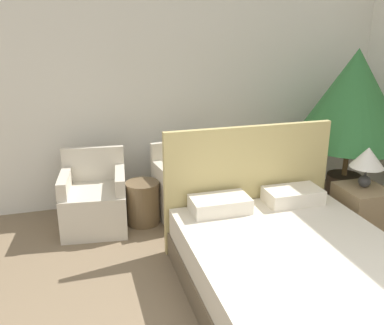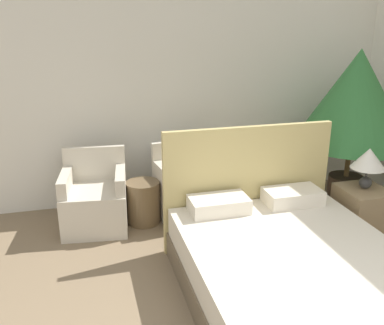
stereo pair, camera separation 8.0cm
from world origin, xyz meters
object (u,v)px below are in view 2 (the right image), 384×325
bed (291,268)px  potted_palm (356,101)px  armchair_near_window_left (95,203)px  armchair_near_window_right (188,193)px  side_table (143,202)px  table_lamp (369,160)px  nightstand (361,215)px

bed → potted_palm: 2.33m
armchair_near_window_left → armchair_near_window_right: same height
armchair_near_window_left → side_table: 0.53m
armchair_near_window_right → table_lamp: (1.57, -0.99, 0.59)m
bed → nightstand: size_ratio=3.65×
side_table → table_lamp: bearing=-25.1°
side_table → armchair_near_window_left: bearing=178.8°
armchair_near_window_right → side_table: size_ratio=1.75×
bed → nightstand: (1.14, 0.69, 0.01)m
nightstand → table_lamp: table_lamp is taller
bed → table_lamp: bearing=31.4°
bed → armchair_near_window_left: bearing=130.8°
bed → side_table: (-0.94, 1.68, -0.04)m
nightstand → side_table: bearing=154.4°
table_lamp → potted_palm: bearing=66.9°
bed → side_table: bed is taller
table_lamp → nightstand: bearing=-124.0°
bed → armchair_near_window_right: (-0.41, 1.69, 0.01)m
armchair_near_window_right → table_lamp: size_ratio=2.02×
armchair_near_window_left → table_lamp: 2.86m
bed → nightstand: bearing=31.1°
table_lamp → side_table: size_ratio=0.87×
potted_palm → table_lamp: potted_palm is taller
table_lamp → side_table: (-2.09, 0.98, -0.63)m
potted_palm → nightstand: size_ratio=3.27×
potted_palm → armchair_near_window_right: bearing=173.4°
bed → table_lamp: (1.15, 0.71, 0.59)m
armchair_near_window_left → potted_palm: 3.12m
potted_palm → nightstand: (-0.34, -0.79, -1.02)m
armchair_near_window_right → nightstand: armchair_near_window_right is taller
bed → armchair_near_window_left: bed is taller
armchair_near_window_left → table_lamp: (2.61, -0.99, 0.59)m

